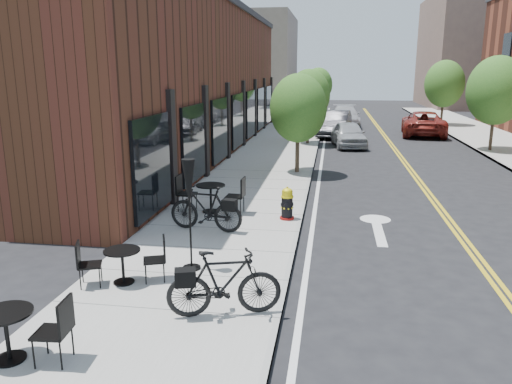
{
  "coord_description": "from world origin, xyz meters",
  "views": [
    {
      "loc": [
        0.73,
        -10.37,
        4.05
      ],
      "look_at": [
        -1.15,
        1.9,
        1.0
      ],
      "focal_mm": 35.0,
      "sensor_mm": 36.0,
      "label": 1
    }
  ],
  "objects_px": {
    "bistro_set_b": "(123,261)",
    "parked_car_a": "(349,134)",
    "parked_car_b": "(335,124)",
    "parked_car_far": "(423,123)",
    "bistro_set_c": "(211,194)",
    "bistro_set_a": "(6,329)",
    "fire_hydrant": "(287,204)",
    "patio_umbrella": "(189,191)",
    "parked_car_c": "(345,116)",
    "bicycle_right": "(224,283)",
    "bicycle_left": "(206,208)"
  },
  "relations": [
    {
      "from": "bistro_set_b",
      "to": "bistro_set_a",
      "type": "bearing_deg",
      "value": -121.72
    },
    {
      "from": "bistro_set_c",
      "to": "parked_car_a",
      "type": "relative_size",
      "value": 0.49
    },
    {
      "from": "bicycle_left",
      "to": "parked_car_far",
      "type": "distance_m",
      "value": 22.86
    },
    {
      "from": "patio_umbrella",
      "to": "parked_car_far",
      "type": "relative_size",
      "value": 0.41
    },
    {
      "from": "patio_umbrella",
      "to": "parked_car_c",
      "type": "relative_size",
      "value": 0.44
    },
    {
      "from": "bicycle_right",
      "to": "parked_car_a",
      "type": "distance_m",
      "value": 20.03
    },
    {
      "from": "bicycle_right",
      "to": "parked_car_c",
      "type": "relative_size",
      "value": 0.36
    },
    {
      "from": "bistro_set_c",
      "to": "parked_car_b",
      "type": "distance_m",
      "value": 18.42
    },
    {
      "from": "parked_car_b",
      "to": "bicycle_left",
      "type": "bearing_deg",
      "value": -92.31
    },
    {
      "from": "parked_car_b",
      "to": "parked_car_far",
      "type": "xyz_separation_m",
      "value": [
        5.53,
        1.38,
        -0.03
      ]
    },
    {
      "from": "bistro_set_b",
      "to": "patio_umbrella",
      "type": "xyz_separation_m",
      "value": [
        1.08,
        0.86,
        1.19
      ]
    },
    {
      "from": "fire_hydrant",
      "to": "parked_car_c",
      "type": "xyz_separation_m",
      "value": [
        2.01,
        24.35,
        0.21
      ]
    },
    {
      "from": "bistro_set_c",
      "to": "parked_car_far",
      "type": "xyz_separation_m",
      "value": [
        8.99,
        19.47,
        0.13
      ]
    },
    {
      "from": "parked_car_a",
      "to": "parked_car_far",
      "type": "height_order",
      "value": "parked_car_far"
    },
    {
      "from": "bistro_set_c",
      "to": "parked_car_b",
      "type": "height_order",
      "value": "parked_car_b"
    },
    {
      "from": "fire_hydrant",
      "to": "bistro_set_a",
      "type": "distance_m",
      "value": 7.99
    },
    {
      "from": "fire_hydrant",
      "to": "bicycle_left",
      "type": "xyz_separation_m",
      "value": [
        -1.91,
        -1.3,
        0.15
      ]
    },
    {
      "from": "bicycle_left",
      "to": "bistro_set_b",
      "type": "relative_size",
      "value": 1.19
    },
    {
      "from": "fire_hydrant",
      "to": "parked_car_far",
      "type": "xyz_separation_m",
      "value": [
        6.79,
        19.83,
        0.22
      ]
    },
    {
      "from": "fire_hydrant",
      "to": "parked_car_b",
      "type": "bearing_deg",
      "value": 65.94
    },
    {
      "from": "parked_car_a",
      "to": "parked_car_c",
      "type": "height_order",
      "value": "parked_car_c"
    },
    {
      "from": "bistro_set_b",
      "to": "bistro_set_c",
      "type": "distance_m",
      "value": 5.0
    },
    {
      "from": "bicycle_right",
      "to": "bistro_set_a",
      "type": "bearing_deg",
      "value": 106.23
    },
    {
      "from": "bicycle_right",
      "to": "bistro_set_b",
      "type": "bearing_deg",
      "value": 49.28
    },
    {
      "from": "bistro_set_a",
      "to": "patio_umbrella",
      "type": "xyz_separation_m",
      "value": [
        1.6,
        3.56,
        1.14
      ]
    },
    {
      "from": "patio_umbrella",
      "to": "parked_car_far",
      "type": "distance_m",
      "value": 25.06
    },
    {
      "from": "fire_hydrant",
      "to": "bistro_set_b",
      "type": "height_order",
      "value": "fire_hydrant"
    },
    {
      "from": "fire_hydrant",
      "to": "bistro_set_c",
      "type": "relative_size",
      "value": 0.47
    },
    {
      "from": "bistro_set_b",
      "to": "parked_car_a",
      "type": "relative_size",
      "value": 0.41
    },
    {
      "from": "bistro_set_b",
      "to": "parked_car_b",
      "type": "relative_size",
      "value": 0.34
    },
    {
      "from": "fire_hydrant",
      "to": "bicycle_left",
      "type": "distance_m",
      "value": 2.32
    },
    {
      "from": "bistro_set_b",
      "to": "bistro_set_c",
      "type": "height_order",
      "value": "bistro_set_c"
    },
    {
      "from": "patio_umbrella",
      "to": "parked_car_far",
      "type": "bearing_deg",
      "value": 70.43
    },
    {
      "from": "bistro_set_a",
      "to": "fire_hydrant",
      "type": "bearing_deg",
      "value": 61.55
    },
    {
      "from": "bistro_set_c",
      "to": "bistro_set_a",
      "type": "bearing_deg",
      "value": -94.45
    },
    {
      "from": "parked_car_b",
      "to": "bistro_set_b",
      "type": "bearing_deg",
      "value": -92.87
    },
    {
      "from": "parked_car_a",
      "to": "bicycle_right",
      "type": "bearing_deg",
      "value": -104.86
    },
    {
      "from": "fire_hydrant",
      "to": "parked_car_b",
      "type": "distance_m",
      "value": 18.5
    },
    {
      "from": "bistro_set_b",
      "to": "parked_car_far",
      "type": "relative_size",
      "value": 0.29
    },
    {
      "from": "bistro_set_a",
      "to": "bistro_set_b",
      "type": "height_order",
      "value": "bistro_set_a"
    },
    {
      "from": "fire_hydrant",
      "to": "bistro_set_a",
      "type": "xyz_separation_m",
      "value": [
        -3.19,
        -7.32,
        0.05
      ]
    },
    {
      "from": "bistro_set_c",
      "to": "bicycle_right",
      "type": "bearing_deg",
      "value": -71.23
    },
    {
      "from": "bicycle_right",
      "to": "bistro_set_a",
      "type": "distance_m",
      "value": 3.2
    },
    {
      "from": "bicycle_left",
      "to": "bicycle_right",
      "type": "height_order",
      "value": "bicycle_left"
    },
    {
      "from": "parked_car_c",
      "to": "parked_car_a",
      "type": "bearing_deg",
      "value": -89.7
    },
    {
      "from": "bistro_set_a",
      "to": "bistro_set_b",
      "type": "xyz_separation_m",
      "value": [
        0.52,
        2.7,
        -0.04
      ]
    },
    {
      "from": "bicycle_left",
      "to": "bistro_set_c",
      "type": "distance_m",
      "value": 1.69
    },
    {
      "from": "fire_hydrant",
      "to": "parked_car_a",
      "type": "relative_size",
      "value": 0.23
    },
    {
      "from": "bicycle_left",
      "to": "parked_car_far",
      "type": "relative_size",
      "value": 0.35
    },
    {
      "from": "parked_car_far",
      "to": "parked_car_a",
      "type": "bearing_deg",
      "value": 55.12
    }
  ]
}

